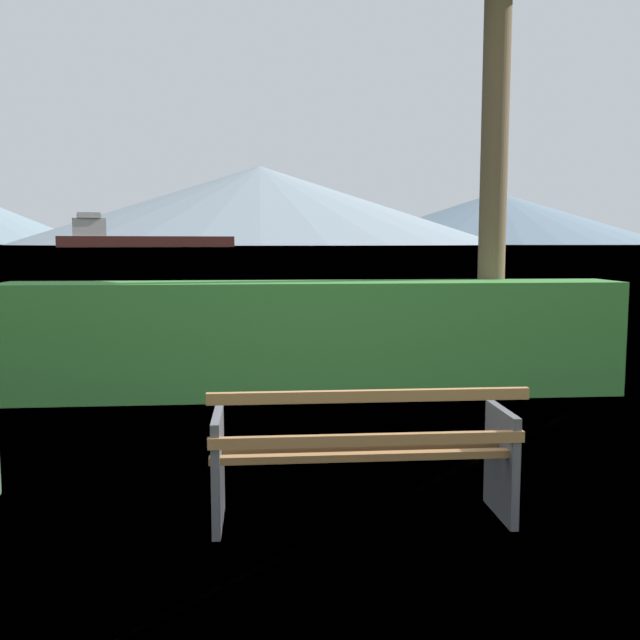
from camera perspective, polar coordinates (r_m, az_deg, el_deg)
name	(u,v)px	position (r m, az deg, el deg)	size (l,w,h in m)	color
ground_plane	(361,518)	(4.52, 3.35, -15.68)	(1400.00, 1400.00, 0.00)	olive
water_surface	(261,246)	(311.15, -4.80, 5.96)	(620.00, 620.00, 0.00)	#6B8EA3
park_bench	(363,453)	(4.32, 3.50, -10.69)	(1.82, 0.58, 0.87)	olive
hedge_row	(315,338)	(7.82, -0.38, -1.50)	(6.77, 0.80, 1.26)	#387A33
cargo_ship_large	(133,238)	(258.06, -14.84, 6.44)	(61.19, 24.72, 11.78)	#471E19
distant_hills	(234,210)	(567.29, -6.95, 8.79)	(732.70, 377.94, 58.32)	slate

